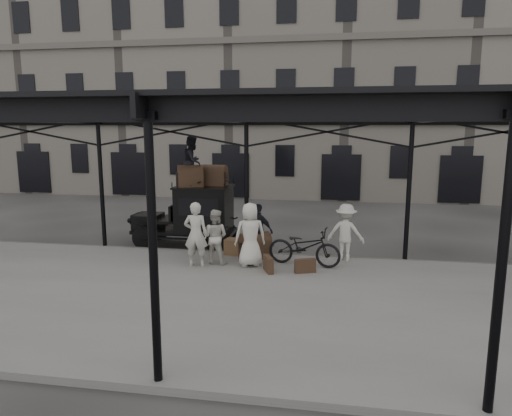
{
  "coord_description": "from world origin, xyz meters",
  "views": [
    {
      "loc": [
        2.68,
        -12.24,
        4.18
      ],
      "look_at": [
        0.37,
        1.6,
        1.7
      ],
      "focal_mm": 32.0,
      "sensor_mm": 36.0,
      "label": 1
    }
  ],
  "objects_px": {
    "bicycle": "(304,247)",
    "porter_left": "(196,234)",
    "porter_official": "(258,231)",
    "steamer_trunk_platform": "(255,247)",
    "steamer_trunk_roof_near": "(190,178)",
    "taxi": "(196,213)"
  },
  "relations": [
    {
      "from": "porter_left",
      "to": "steamer_trunk_roof_near",
      "type": "relative_size",
      "value": 2.26
    },
    {
      "from": "steamer_trunk_platform",
      "to": "steamer_trunk_roof_near",
      "type": "bearing_deg",
      "value": 118.67
    },
    {
      "from": "porter_official",
      "to": "bicycle",
      "type": "xyz_separation_m",
      "value": [
        1.48,
        -0.65,
        -0.28
      ]
    },
    {
      "from": "bicycle",
      "to": "steamer_trunk_roof_near",
      "type": "relative_size",
      "value": 2.57
    },
    {
      "from": "taxi",
      "to": "steamer_trunk_roof_near",
      "type": "height_order",
      "value": "steamer_trunk_roof_near"
    },
    {
      "from": "porter_official",
      "to": "bicycle",
      "type": "bearing_deg",
      "value": 175.45
    },
    {
      "from": "porter_left",
      "to": "porter_official",
      "type": "height_order",
      "value": "porter_left"
    },
    {
      "from": "taxi",
      "to": "porter_official",
      "type": "relative_size",
      "value": 2.15
    },
    {
      "from": "steamer_trunk_roof_near",
      "to": "taxi",
      "type": "bearing_deg",
      "value": 50.03
    },
    {
      "from": "taxi",
      "to": "bicycle",
      "type": "relative_size",
      "value": 1.68
    },
    {
      "from": "taxi",
      "to": "steamer_trunk_roof_near",
      "type": "relative_size",
      "value": 4.31
    },
    {
      "from": "porter_official",
      "to": "steamer_trunk_roof_near",
      "type": "bearing_deg",
      "value": -6.55
    },
    {
      "from": "porter_left",
      "to": "bicycle",
      "type": "xyz_separation_m",
      "value": [
        3.13,
        0.57,
        -0.39
      ]
    },
    {
      "from": "taxi",
      "to": "steamer_trunk_roof_near",
      "type": "xyz_separation_m",
      "value": [
        -0.08,
        -0.25,
        1.29
      ]
    },
    {
      "from": "bicycle",
      "to": "steamer_trunk_platform",
      "type": "relative_size",
      "value": 2.34
    },
    {
      "from": "steamer_trunk_roof_near",
      "to": "steamer_trunk_platform",
      "type": "bearing_deg",
      "value": -50.69
    },
    {
      "from": "steamer_trunk_roof_near",
      "to": "steamer_trunk_platform",
      "type": "distance_m",
      "value": 3.46
    },
    {
      "from": "porter_left",
      "to": "steamer_trunk_roof_near",
      "type": "xyz_separation_m",
      "value": [
        -0.91,
        2.46,
        1.38
      ]
    },
    {
      "from": "steamer_trunk_platform",
      "to": "porter_official",
      "type": "bearing_deg",
      "value": 22.92
    },
    {
      "from": "porter_left",
      "to": "porter_official",
      "type": "relative_size",
      "value": 1.13
    },
    {
      "from": "porter_official",
      "to": "steamer_trunk_platform",
      "type": "distance_m",
      "value": 0.53
    },
    {
      "from": "bicycle",
      "to": "porter_left",
      "type": "bearing_deg",
      "value": 111.74
    }
  ]
}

